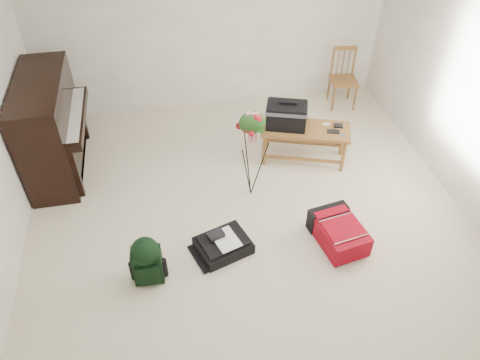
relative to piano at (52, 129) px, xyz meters
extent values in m
cube|color=beige|center=(2.19, -1.60, -0.60)|extent=(5.00, 5.50, 0.01)
cube|color=white|center=(2.19, -1.60, 1.90)|extent=(5.00, 5.50, 0.01)
cube|color=white|center=(2.19, 1.15, 0.65)|extent=(5.00, 0.04, 2.50)
cube|color=black|center=(-0.01, 0.00, 0.03)|extent=(0.55, 1.50, 1.25)
cube|color=black|center=(0.29, 0.00, 0.13)|extent=(0.28, 1.30, 0.10)
cube|color=white|center=(0.29, 0.00, 0.18)|extent=(0.22, 1.20, 0.02)
cube|color=black|center=(0.04, 0.00, -0.55)|extent=(0.45, 1.30, 0.10)
cube|color=#975E31|center=(3.12, -0.45, -0.12)|extent=(1.20, 0.78, 0.04)
cylinder|color=#975E31|center=(2.62, -0.63, -0.37)|extent=(0.05, 0.05, 0.46)
cylinder|color=#975E31|center=(2.62, -0.27, -0.37)|extent=(0.05, 0.05, 0.46)
cylinder|color=#975E31|center=(3.62, -0.63, -0.37)|extent=(0.05, 0.05, 0.46)
cylinder|color=#975E31|center=(3.62, -0.27, -0.37)|extent=(0.05, 0.05, 0.46)
cube|color=#975E31|center=(4.09, 0.73, -0.19)|extent=(0.43, 0.43, 0.04)
cylinder|color=#975E31|center=(3.92, 0.57, -0.40)|extent=(0.03, 0.03, 0.39)
cylinder|color=#975E31|center=(3.92, 0.90, -0.40)|extent=(0.03, 0.03, 0.39)
cylinder|color=#975E31|center=(4.25, 0.57, -0.40)|extent=(0.03, 0.03, 0.39)
cylinder|color=#975E31|center=(4.25, 0.90, -0.40)|extent=(0.03, 0.03, 0.39)
cube|color=#975E31|center=(4.09, 0.90, 0.26)|extent=(0.35, 0.08, 0.05)
cylinder|color=#975E31|center=(3.92, 0.90, 0.04)|extent=(0.03, 0.03, 0.47)
cylinder|color=#975E31|center=(4.25, 0.90, 0.04)|extent=(0.03, 0.03, 0.47)
cube|color=#A50719|center=(3.07, -1.92, -0.46)|extent=(0.54, 0.71, 0.25)
cube|color=black|center=(3.07, -1.68, -0.46)|extent=(0.47, 0.22, 0.27)
cube|color=#A50719|center=(3.07, -1.97, -0.32)|extent=(0.44, 0.43, 0.02)
cube|color=silver|center=(3.07, -2.15, -0.32)|extent=(0.40, 0.08, 0.01)
cube|color=black|center=(1.82, -1.79, -0.53)|extent=(0.65, 0.58, 0.13)
cube|color=black|center=(1.82, -1.79, -0.45)|extent=(0.57, 0.50, 0.03)
cube|color=white|center=(1.84, -1.81, -0.43)|extent=(0.33, 0.38, 0.01)
cube|color=black|center=(1.77, -1.73, -0.40)|extent=(0.20, 0.16, 0.05)
cube|color=black|center=(1.02, -2.03, -0.38)|extent=(0.30, 0.19, 0.43)
cube|color=black|center=(1.02, -2.13, -0.41)|extent=(0.23, 0.06, 0.25)
sphere|color=black|center=(1.02, -2.03, -0.17)|extent=(0.28, 0.28, 0.28)
cube|color=black|center=(0.96, -1.93, -0.39)|extent=(0.04, 0.03, 0.39)
cube|color=black|center=(1.09, -1.93, -0.39)|extent=(0.04, 0.03, 0.39)
cylinder|color=black|center=(2.30, -0.98, 0.35)|extent=(0.01, 0.01, 0.32)
ellipsoid|color=#1F4C17|center=(2.30, -0.98, 0.45)|extent=(0.30, 0.21, 0.28)
cube|color=red|center=(2.30, -1.00, 0.55)|extent=(0.15, 0.08, 0.08)
camera|label=1|loc=(1.36, -5.07, 3.34)|focal=35.00mm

